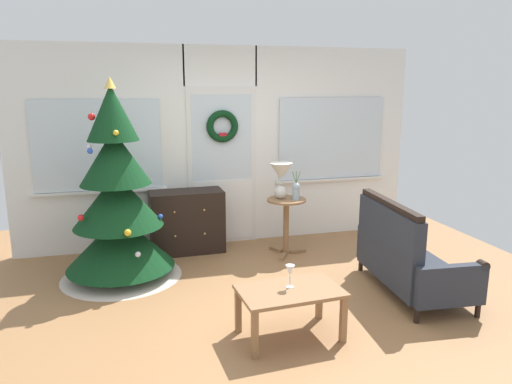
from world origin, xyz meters
TOP-DOWN VIEW (x-y plane):
  - ground_plane at (0.00, 0.00)m, footprint 6.76×6.76m
  - back_wall_with_door at (0.00, 2.08)m, footprint 5.20×0.19m
  - christmas_tree at (-1.32, 1.15)m, footprint 1.30×1.30m
  - dresser_cabinet at (-0.51, 1.79)m, footprint 0.91×0.46m
  - settee_sofa at (1.44, -0.02)m, footprint 0.82×1.43m
  - side_table at (0.66, 1.37)m, footprint 0.50×0.48m
  - table_lamp at (0.60, 1.41)m, footprint 0.28×0.28m
  - flower_vase at (0.76, 1.31)m, footprint 0.11×0.10m
  - coffee_table at (0.04, -0.57)m, footprint 0.87×0.57m
  - wine_glass at (0.05, -0.53)m, footprint 0.08×0.08m
  - gift_box at (-0.98, 0.99)m, footprint 0.16×0.15m

SIDE VIEW (x-z plane):
  - ground_plane at x=0.00m, z-range 0.00..0.00m
  - gift_box at x=-0.98m, z-range 0.00..0.16m
  - coffee_table at x=0.04m, z-range 0.15..0.57m
  - settee_sofa at x=1.44m, z-range -0.10..0.86m
  - dresser_cabinet at x=-0.51m, z-range 0.00..0.78m
  - side_table at x=0.66m, z-range 0.15..0.85m
  - wine_glass at x=0.05m, z-range 0.47..0.66m
  - christmas_tree at x=-1.32m, z-range -0.31..1.84m
  - flower_vase at x=0.76m, z-range 0.65..1.00m
  - table_lamp at x=0.60m, z-range 0.77..1.21m
  - back_wall_with_door at x=0.00m, z-range 0.01..2.56m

